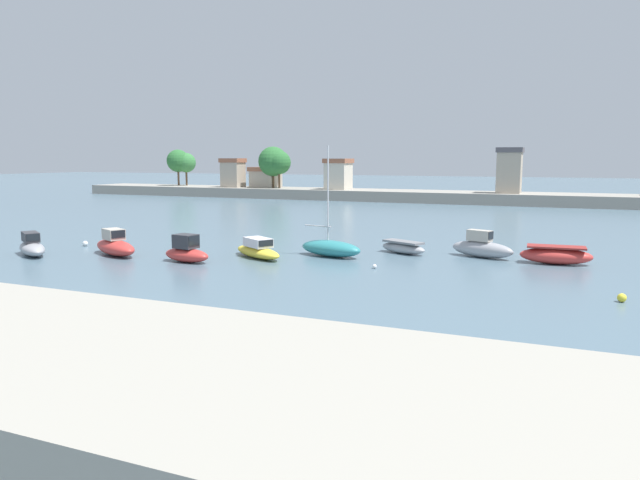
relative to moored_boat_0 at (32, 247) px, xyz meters
The scene contains 13 objects.
ground_plane 17.90m from the moored_boat_0, 36.50° to the right, with size 400.00×400.00×0.00m, color slate.
moored_boat_0 is the anchor object (origin of this frame).
moored_boat_1 5.62m from the moored_boat_0, 23.18° to the left, with size 5.20×3.65×1.77m.
moored_boat_2 11.38m from the moored_boat_0, ahead, with size 3.59×1.82×1.75m.
moored_boat_3 15.41m from the moored_boat_0, 19.25° to the left, with size 4.99×3.87×1.31m.
moored_boat_4 20.19m from the moored_boat_0, 21.39° to the left, with size 4.86×2.72×7.32m.
moored_boat_5 25.21m from the moored_boat_0, 24.53° to the left, with size 3.80×2.64×0.87m.
moored_boat_6 30.17m from the moored_boat_0, 21.18° to the left, with size 4.49×2.66×1.80m.
moored_boat_7 34.23m from the moored_boat_0, 17.27° to the left, with size 4.33×1.82×1.12m.
mooring_buoy_0 35.70m from the moored_boat_0, ahead, with size 0.41×0.41×0.41m, color yellow.
mooring_buoy_1 23.24m from the moored_boat_0, 10.72° to the left, with size 0.26×0.26×0.26m, color white.
mooring_buoy_2 4.55m from the moored_boat_0, 87.21° to the left, with size 0.39×0.39×0.39m, color white.
distant_shoreline 61.25m from the moored_boat_0, 76.55° to the left, with size 125.20×8.63×9.28m.
Camera 1 is at (18.80, -17.77, 6.48)m, focal length 32.91 mm.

